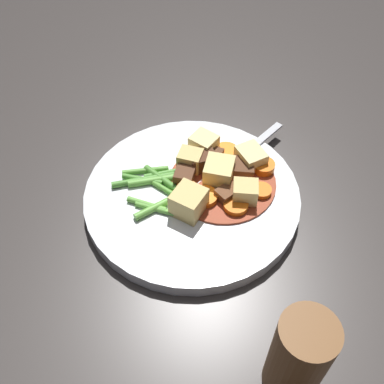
{
  "coord_description": "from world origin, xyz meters",
  "views": [
    {
      "loc": [
        -0.02,
        -0.37,
        0.45
      ],
      "look_at": [
        0.0,
        0.0,
        0.02
      ],
      "focal_mm": 43.07,
      "sensor_mm": 36.0,
      "label": 1
    }
  ],
  "objects_px": {
    "potato_chunk_0": "(251,158)",
    "potato_chunk_5": "(204,145)",
    "potato_chunk_2": "(219,172)",
    "carrot_slice_4": "(219,168)",
    "carrot_slice_3": "(264,167)",
    "carrot_slice_6": "(205,197)",
    "meat_chunk_0": "(243,169)",
    "carrot_slice_2": "(261,191)",
    "potato_chunk_3": "(189,202)",
    "meat_chunk_3": "(202,161)",
    "carrot_slice_1": "(226,153)",
    "potato_chunk_4": "(245,193)",
    "potato_chunk_1": "(189,161)",
    "meat_chunk_4": "(185,177)",
    "carrot_slice_5": "(236,206)",
    "pepper_mill": "(298,357)",
    "carrot_slice_0": "(187,189)",
    "fork": "(238,159)",
    "meat_chunk_1": "(212,157)",
    "meat_chunk_2": "(227,194)",
    "dinner_plate": "(192,197)"
  },
  "relations": [
    {
      "from": "fork",
      "to": "carrot_slice_2",
      "type": "bearing_deg",
      "value": -70.06
    },
    {
      "from": "potato_chunk_3",
      "to": "meat_chunk_0",
      "type": "xyz_separation_m",
      "value": [
        0.07,
        0.06,
        -0.01
      ]
    },
    {
      "from": "potato_chunk_4",
      "to": "meat_chunk_1",
      "type": "height_order",
      "value": "potato_chunk_4"
    },
    {
      "from": "dinner_plate",
      "to": "meat_chunk_2",
      "type": "height_order",
      "value": "meat_chunk_2"
    },
    {
      "from": "potato_chunk_4",
      "to": "meat_chunk_0",
      "type": "bearing_deg",
      "value": 85.35
    },
    {
      "from": "carrot_slice_1",
      "to": "meat_chunk_4",
      "type": "distance_m",
      "value": 0.07
    },
    {
      "from": "meat_chunk_4",
      "to": "carrot_slice_6",
      "type": "bearing_deg",
      "value": -53.03
    },
    {
      "from": "potato_chunk_4",
      "to": "fork",
      "type": "relative_size",
      "value": 0.22
    },
    {
      "from": "carrot_slice_2",
      "to": "pepper_mill",
      "type": "relative_size",
      "value": 0.22
    },
    {
      "from": "pepper_mill",
      "to": "meat_chunk_1",
      "type": "bearing_deg",
      "value": 100.55
    },
    {
      "from": "meat_chunk_2",
      "to": "meat_chunk_3",
      "type": "bearing_deg",
      "value": 117.11
    },
    {
      "from": "potato_chunk_0",
      "to": "potato_chunk_5",
      "type": "relative_size",
      "value": 1.15
    },
    {
      "from": "carrot_slice_2",
      "to": "potato_chunk_0",
      "type": "distance_m",
      "value": 0.05
    },
    {
      "from": "carrot_slice_2",
      "to": "meat_chunk_3",
      "type": "distance_m",
      "value": 0.09
    },
    {
      "from": "potato_chunk_0",
      "to": "pepper_mill",
      "type": "xyz_separation_m",
      "value": [
        0.0,
        -0.27,
        0.02
      ]
    },
    {
      "from": "pepper_mill",
      "to": "potato_chunk_3",
      "type": "bearing_deg",
      "value": 113.48
    },
    {
      "from": "carrot_slice_3",
      "to": "meat_chunk_4",
      "type": "height_order",
      "value": "meat_chunk_4"
    },
    {
      "from": "carrot_slice_6",
      "to": "pepper_mill",
      "type": "bearing_deg",
      "value": -72.9
    },
    {
      "from": "carrot_slice_1",
      "to": "potato_chunk_4",
      "type": "relative_size",
      "value": 1.14
    },
    {
      "from": "carrot_slice_1",
      "to": "meat_chunk_4",
      "type": "bearing_deg",
      "value": -142.19
    },
    {
      "from": "potato_chunk_4",
      "to": "meat_chunk_1",
      "type": "distance_m",
      "value": 0.08
    },
    {
      "from": "potato_chunk_1",
      "to": "potato_chunk_4",
      "type": "height_order",
      "value": "same"
    },
    {
      "from": "meat_chunk_3",
      "to": "fork",
      "type": "relative_size",
      "value": 0.24
    },
    {
      "from": "carrot_slice_0",
      "to": "fork",
      "type": "bearing_deg",
      "value": 36.3
    },
    {
      "from": "meat_chunk_0",
      "to": "potato_chunk_3",
      "type": "bearing_deg",
      "value": -142.02
    },
    {
      "from": "carrot_slice_5",
      "to": "meat_chunk_4",
      "type": "xyz_separation_m",
      "value": [
        -0.06,
        0.05,
        0.0
      ]
    },
    {
      "from": "carrot_slice_5",
      "to": "potato_chunk_5",
      "type": "height_order",
      "value": "potato_chunk_5"
    },
    {
      "from": "meat_chunk_0",
      "to": "meat_chunk_4",
      "type": "height_order",
      "value": "meat_chunk_4"
    },
    {
      "from": "meat_chunk_0",
      "to": "potato_chunk_5",
      "type": "bearing_deg",
      "value": 139.14
    },
    {
      "from": "carrot_slice_2",
      "to": "potato_chunk_3",
      "type": "distance_m",
      "value": 0.09
    },
    {
      "from": "potato_chunk_3",
      "to": "carrot_slice_4",
      "type": "bearing_deg",
      "value": 56.61
    },
    {
      "from": "potato_chunk_5",
      "to": "carrot_slice_4",
      "type": "bearing_deg",
      "value": -62.78
    },
    {
      "from": "potato_chunk_4",
      "to": "meat_chunk_0",
      "type": "xyz_separation_m",
      "value": [
        0.0,
        0.04,
        -0.0
      ]
    },
    {
      "from": "carrot_slice_6",
      "to": "meat_chunk_2",
      "type": "relative_size",
      "value": 1.18
    },
    {
      "from": "meat_chunk_3",
      "to": "pepper_mill",
      "type": "relative_size",
      "value": 0.3
    },
    {
      "from": "potato_chunk_1",
      "to": "meat_chunk_4",
      "type": "distance_m",
      "value": 0.03
    },
    {
      "from": "potato_chunk_2",
      "to": "carrot_slice_4",
      "type": "bearing_deg",
      "value": 83.66
    },
    {
      "from": "potato_chunk_5",
      "to": "meat_chunk_1",
      "type": "distance_m",
      "value": 0.02
    },
    {
      "from": "potato_chunk_2",
      "to": "meat_chunk_4",
      "type": "distance_m",
      "value": 0.04
    },
    {
      "from": "potato_chunk_5",
      "to": "meat_chunk_4",
      "type": "bearing_deg",
      "value": -118.54
    },
    {
      "from": "potato_chunk_0",
      "to": "potato_chunk_5",
      "type": "distance_m",
      "value": 0.06
    },
    {
      "from": "carrot_slice_5",
      "to": "carrot_slice_6",
      "type": "relative_size",
      "value": 0.94
    },
    {
      "from": "meat_chunk_2",
      "to": "dinner_plate",
      "type": "bearing_deg",
      "value": 163.75
    },
    {
      "from": "meat_chunk_0",
      "to": "meat_chunk_4",
      "type": "bearing_deg",
      "value": -172.21
    },
    {
      "from": "carrot_slice_3",
      "to": "carrot_slice_6",
      "type": "xyz_separation_m",
      "value": [
        -0.08,
        -0.04,
        -0.0
      ]
    },
    {
      "from": "potato_chunk_1",
      "to": "pepper_mill",
      "type": "xyz_separation_m",
      "value": [
        0.08,
        -0.27,
        0.02
      ]
    },
    {
      "from": "potato_chunk_2",
      "to": "potato_chunk_4",
      "type": "distance_m",
      "value": 0.04
    },
    {
      "from": "carrot_slice_3",
      "to": "potato_chunk_2",
      "type": "bearing_deg",
      "value": -166.69
    },
    {
      "from": "carrot_slice_5",
      "to": "meat_chunk_4",
      "type": "distance_m",
      "value": 0.08
    },
    {
      "from": "carrot_slice_2",
      "to": "potato_chunk_0",
      "type": "xyz_separation_m",
      "value": [
        -0.01,
        0.05,
        0.01
      ]
    }
  ]
}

